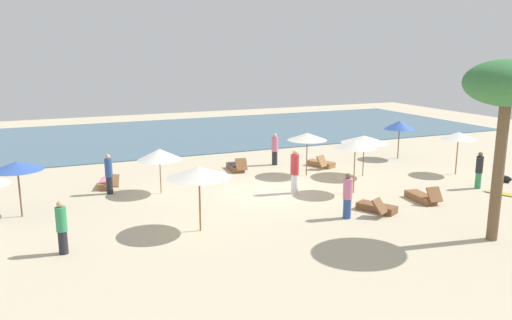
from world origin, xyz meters
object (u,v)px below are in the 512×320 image
(person_0, at_px, (109,174))
(person_2, at_px, (62,227))
(umbrella_6, at_px, (160,154))
(lounger_4, at_px, (422,197))
(lounger_3, at_px, (321,164))
(dog, at_px, (504,178))
(person_3, at_px, (479,170))
(person_4, at_px, (295,171))
(umbrella_1, at_px, (459,136))
(palm_1, at_px, (507,88))
(lounger_0, at_px, (236,167))
(umbrella_8, at_px, (307,137))
(lounger_2, at_px, (107,183))
(umbrella_5, at_px, (364,139))
(lounger_1, at_px, (377,208))
(umbrella_2, at_px, (199,172))
(umbrella_0, at_px, (355,144))
(umbrella_4, at_px, (17,166))
(person_5, at_px, (275,149))
(umbrella_7, at_px, (400,125))
(person_1, at_px, (348,196))

(person_0, distance_m, person_2, 6.64)
(umbrella_6, distance_m, lounger_4, 11.18)
(lounger_3, bearing_deg, dog, -44.37)
(person_3, height_order, person_4, person_4)
(person_3, relative_size, dog, 2.33)
(lounger_3, xyz_separation_m, dog, (6.36, -6.22, 0.00))
(umbrella_1, bearing_deg, palm_1, -127.48)
(lounger_0, bearing_deg, umbrella_8, -39.69)
(lounger_2, height_order, lounger_4, lounger_4)
(umbrella_5, xyz_separation_m, palm_1, (-1.15, -8.93, 3.13))
(lounger_4, bearing_deg, lounger_1, -170.09)
(umbrella_2, bearing_deg, dog, 2.59)
(umbrella_0, height_order, person_0, umbrella_0)
(lounger_1, relative_size, lounger_2, 0.98)
(umbrella_2, xyz_separation_m, umbrella_5, (9.73, 4.33, -0.23))
(umbrella_4, bearing_deg, person_5, 18.60)
(dog, bearing_deg, lounger_1, -170.64)
(lounger_3, distance_m, person_4, 5.50)
(person_0, bearing_deg, dog, -16.86)
(umbrella_6, relative_size, person_0, 1.13)
(umbrella_2, distance_m, lounger_4, 9.66)
(umbrella_7, height_order, lounger_3, umbrella_7)
(umbrella_8, bearing_deg, lounger_1, -93.21)
(umbrella_2, height_order, palm_1, palm_1)
(umbrella_0, bearing_deg, umbrella_2, -165.62)
(lounger_1, height_order, person_0, person_0)
(umbrella_6, distance_m, lounger_0, 5.55)
(umbrella_6, height_order, person_5, umbrella_6)
(umbrella_2, xyz_separation_m, person_4, (5.16, 2.90, -1.09))
(umbrella_7, height_order, person_1, umbrella_7)
(person_5, bearing_deg, palm_1, -82.02)
(umbrella_1, bearing_deg, umbrella_0, -172.65)
(lounger_2, distance_m, person_5, 9.08)
(umbrella_2, xyz_separation_m, person_2, (-4.45, -0.28, -1.23))
(lounger_3, bearing_deg, person_0, -175.20)
(umbrella_7, xyz_separation_m, lounger_2, (-16.20, 0.20, -1.77))
(umbrella_0, xyz_separation_m, person_0, (-9.82, 4.04, -1.27))
(umbrella_1, xyz_separation_m, umbrella_8, (-7.02, 2.76, -0.00))
(umbrella_4, height_order, person_1, umbrella_4)
(umbrella_2, height_order, person_3, umbrella_2)
(umbrella_8, distance_m, person_3, 7.97)
(person_0, bearing_deg, umbrella_2, -69.40)
(umbrella_4, distance_m, umbrella_6, 5.62)
(umbrella_1, distance_m, lounger_3, 7.02)
(umbrella_4, height_order, umbrella_8, umbrella_8)
(umbrella_6, height_order, lounger_3, umbrella_6)
(lounger_3, height_order, person_0, person_0)
(umbrella_8, height_order, lounger_0, umbrella_8)
(umbrella_4, bearing_deg, person_1, -24.13)
(umbrella_7, relative_size, person_5, 1.27)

